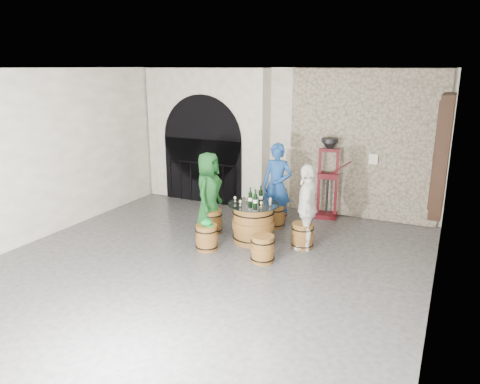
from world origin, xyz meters
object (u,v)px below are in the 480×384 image
at_px(barrel_table, 253,223).
at_px(wine_bottle_right, 261,196).
at_px(barrel_stool_right, 303,236).
at_px(person_white, 307,207).
at_px(wine_bottle_center, 255,200).
at_px(barrel_stool_far, 275,216).
at_px(barrel_stool_near_left, 207,237).
at_px(barrel_stool_left, 212,221).
at_px(barrel_stool_near_right, 263,249).
at_px(side_barrel, 276,204).
at_px(person_blue, 277,186).
at_px(wine_bottle_left, 250,198).
at_px(corking_press, 328,172).
at_px(person_green, 209,193).

distance_m(barrel_table, wine_bottle_right, 0.53).
height_order(barrel_stool_right, person_white, person_white).
bearing_deg(wine_bottle_center, barrel_stool_far, 91.06).
bearing_deg(barrel_stool_right, barrel_stool_near_left, -151.50).
bearing_deg(wine_bottle_center, barrel_table, 125.03).
bearing_deg(barrel_stool_left, person_white, 0.58).
bearing_deg(barrel_stool_near_right, barrel_stool_near_left, 177.05).
distance_m(barrel_table, side_barrel, 1.46).
height_order(barrel_stool_right, person_blue, person_blue).
height_order(barrel_stool_right, wine_bottle_left, wine_bottle_left).
xyz_separation_m(barrel_stool_near_left, side_barrel, (0.50, 2.18, 0.10)).
height_order(barrel_stool_left, barrel_stool_far, same).
height_order(barrel_stool_far, person_blue, person_blue).
xyz_separation_m(barrel_table, person_blue, (0.08, 1.00, 0.50)).
bearing_deg(barrel_stool_right, wine_bottle_center, -164.05).
distance_m(barrel_stool_near_left, wine_bottle_center, 1.12).
relative_size(barrel_stool_far, person_blue, 0.27).
distance_m(barrel_stool_left, wine_bottle_center, 1.24).
bearing_deg(barrel_table, barrel_stool_near_left, -129.47).
bearing_deg(person_blue, wine_bottle_left, -94.60).
relative_size(barrel_stool_near_right, corking_press, 0.27).
distance_m(barrel_table, barrel_stool_near_right, 0.96).
xyz_separation_m(wine_bottle_right, side_barrel, (-0.18, 1.31, -0.55)).
distance_m(barrel_table, person_blue, 1.12).
xyz_separation_m(barrel_table, person_green, (-1.01, 0.10, 0.44)).
distance_m(barrel_stool_far, person_green, 1.49).
bearing_deg(person_green, barrel_stool_far, -59.02).
bearing_deg(barrel_stool_left, barrel_stool_right, 0.40).
bearing_deg(barrel_stool_far, barrel_stool_right, -44.03).
bearing_deg(wine_bottle_center, barrel_stool_near_right, -56.73).
distance_m(wine_bottle_left, wine_bottle_center, 0.16).
relative_size(barrel_stool_left, wine_bottle_center, 1.45).
distance_m(barrel_table, person_white, 1.09).
bearing_deg(wine_bottle_right, wine_bottle_center, -88.07).
distance_m(barrel_stool_left, barrel_stool_near_right, 1.71).
height_order(barrel_stool_far, corking_press, corking_press).
distance_m(barrel_stool_right, person_green, 2.04).
relative_size(barrel_stool_left, wine_bottle_left, 1.45).
xyz_separation_m(person_green, wine_bottle_right, (1.10, 0.04, 0.07)).
xyz_separation_m(person_blue, person_white, (0.92, -0.88, -0.09)).
bearing_deg(barrel_stool_near_right, barrel_stool_left, 148.95).
height_order(person_white, wine_bottle_center, person_white).
distance_m(barrel_stool_right, barrel_stool_near_left, 1.75).
height_order(barrel_stool_far, wine_bottle_right, wine_bottle_right).
relative_size(barrel_stool_far, corking_press, 0.27).
bearing_deg(barrel_stool_left, corking_press, 46.54).
height_order(barrel_stool_far, person_white, person_white).
distance_m(barrel_stool_left, barrel_stool_far, 1.32).
xyz_separation_m(barrel_table, wine_bottle_center, (0.09, -0.13, 0.51)).
relative_size(wine_bottle_left, wine_bottle_right, 1.00).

